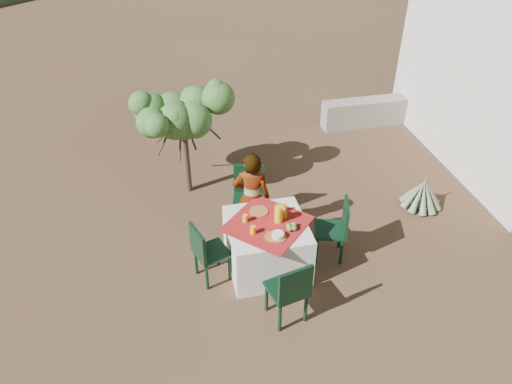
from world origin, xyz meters
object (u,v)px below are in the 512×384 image
(agave, at_px, (422,194))
(shrub_tree, at_px, (186,118))
(chair_far, at_px, (249,194))
(person, at_px, (252,198))
(juice_pitcher, at_px, (279,214))
(table, at_px, (267,245))
(chair_left, at_px, (206,251))
(chair_right, at_px, (336,227))
(chair_near, at_px, (290,290))

(agave, bearing_deg, shrub_tree, 159.69)
(chair_far, height_order, shrub_tree, shrub_tree)
(person, height_order, juice_pitcher, person)
(juice_pitcher, bearing_deg, table, -177.55)
(agave, distance_m, juice_pitcher, 2.77)
(shrub_tree, bearing_deg, chair_left, -90.81)
(chair_far, distance_m, shrub_tree, 1.54)
(person, bearing_deg, chair_right, 163.79)
(chair_far, xyz_separation_m, agave, (2.76, -0.19, -0.30))
(chair_far, bearing_deg, table, -72.50)
(chair_near, height_order, chair_left, chair_near)
(chair_near, relative_size, agave, 1.36)
(chair_left, bearing_deg, agave, -94.53)
(shrub_tree, bearing_deg, person, -63.64)
(table, relative_size, chair_left, 1.46)
(chair_far, distance_m, chair_left, 1.31)
(chair_left, bearing_deg, juice_pitcher, -104.39)
(shrub_tree, relative_size, juice_pitcher, 6.92)
(chair_left, height_order, agave, chair_left)
(person, distance_m, juice_pitcher, 0.70)
(chair_right, relative_size, shrub_tree, 0.55)
(person, bearing_deg, chair_left, 57.99)
(chair_right, bearing_deg, juice_pitcher, -71.81)
(agave, bearing_deg, juice_pitcher, -162.79)
(person, bearing_deg, juice_pitcher, 123.60)
(juice_pitcher, bearing_deg, chair_right, 0.99)
(chair_near, height_order, shrub_tree, shrub_tree)
(agave, bearing_deg, table, -163.56)
(person, distance_m, shrub_tree, 1.73)
(chair_right, relative_size, agave, 1.32)
(table, relative_size, person, 0.91)
(chair_far, bearing_deg, agave, 11.11)
(table, xyz_separation_m, person, (-0.07, 0.65, 0.34))
(chair_far, distance_m, chair_near, 1.97)
(table, height_order, juice_pitcher, juice_pitcher)
(table, bearing_deg, shrub_tree, 110.57)
(chair_right, bearing_deg, shrub_tree, -122.57)
(chair_near, bearing_deg, chair_right, -146.10)
(chair_far, height_order, agave, chair_far)
(agave, relative_size, juice_pitcher, 2.89)
(table, distance_m, person, 0.73)
(chair_far, bearing_deg, chair_right, -28.82)
(chair_near, xyz_separation_m, chair_left, (-0.86, 0.91, -0.03))
(chair_near, distance_m, chair_right, 1.36)
(agave, bearing_deg, chair_near, -146.50)
(chair_right, bearing_deg, person, -103.86)
(chair_left, xyz_separation_m, agave, (3.54, 0.86, -0.26))
(chair_near, bearing_deg, chair_far, -100.49)
(chair_far, bearing_deg, juice_pitcher, -63.96)
(chair_far, bearing_deg, chair_left, -111.28)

